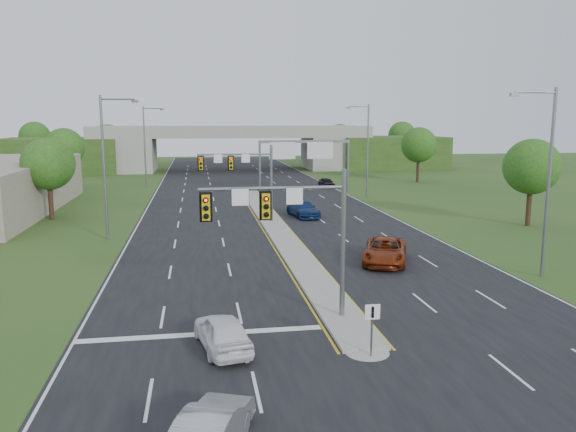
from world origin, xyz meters
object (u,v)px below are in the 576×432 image
(car_silver, at_px, (211,430))
(keep_right_sign, at_px, (372,321))
(signal_mast_near, at_px, (295,221))
(car_far_c, at_px, (327,183))
(car_white, at_px, (222,332))
(sign_gantry, at_px, (303,152))
(car_far_a, at_px, (385,251))
(signal_mast_far, at_px, (246,171))
(overpass, at_px, (232,151))
(car_far_b, at_px, (303,209))

(car_silver, bearing_deg, keep_right_sign, -118.62)
(car_silver, bearing_deg, signal_mast_near, -91.49)
(car_far_c, bearing_deg, car_white, -111.87)
(sign_gantry, distance_m, car_far_a, 35.61)
(signal_mast_far, xyz_separation_m, car_silver, (-4.07, -34.85, -4.02))
(car_far_a, bearing_deg, car_far_c, 103.62)
(keep_right_sign, bearing_deg, car_silver, -139.58)
(signal_mast_near, height_order, overpass, overpass)
(car_far_a, relative_size, car_far_b, 1.10)
(signal_mast_far, distance_m, keep_right_sign, 29.71)
(car_white, bearing_deg, signal_mast_far, -108.49)
(car_far_b, bearing_deg, keep_right_sign, -104.82)
(signal_mast_near, relative_size, car_far_c, 1.82)
(signal_mast_far, distance_m, car_white, 28.11)
(car_far_c, bearing_deg, signal_mast_far, -121.97)
(signal_mast_far, bearing_deg, car_far_b, 26.49)
(signal_mast_near, distance_m, keep_right_sign, 5.94)
(signal_mast_near, relative_size, car_white, 1.65)
(signal_mast_near, bearing_deg, sign_gantry, 78.75)
(signal_mast_far, bearing_deg, signal_mast_near, -90.00)
(signal_mast_far, distance_m, car_far_c, 28.96)
(car_white, xyz_separation_m, car_silver, (-0.66, -7.23, -0.04))
(car_far_a, distance_m, car_far_b, 18.25)
(signal_mast_near, height_order, car_far_a, signal_mast_near)
(keep_right_sign, height_order, car_far_b, keep_right_sign)
(signal_mast_near, distance_m, overpass, 80.11)
(keep_right_sign, height_order, car_white, keep_right_sign)
(sign_gantry, relative_size, car_far_c, 3.01)
(signal_mast_near, relative_size, sign_gantry, 0.60)
(car_white, distance_m, car_far_a, 16.54)
(keep_right_sign, bearing_deg, sign_gantry, 82.30)
(car_far_c, bearing_deg, car_far_b, -112.97)
(overpass, distance_m, car_far_b, 52.43)
(overpass, height_order, car_silver, overpass)
(signal_mast_near, distance_m, car_white, 5.86)
(car_far_c, bearing_deg, car_silver, -110.47)
(signal_mast_far, bearing_deg, car_far_a, -63.45)
(signal_mast_far, xyz_separation_m, sign_gantry, (8.95, 19.99, 0.51))
(car_white, distance_m, car_silver, 7.26)
(car_far_a, xyz_separation_m, car_far_b, (-1.97, 18.15, -0.04))
(signal_mast_near, xyz_separation_m, car_far_a, (7.65, 9.68, -3.91))
(sign_gantry, xyz_separation_m, car_far_c, (4.32, 5.43, -4.56))
(car_far_b, bearing_deg, signal_mast_near, -110.32)
(signal_mast_far, distance_m, car_silver, 35.31)
(car_far_b, distance_m, car_far_c, 23.83)
(overpass, relative_size, car_far_a, 14.01)
(signal_mast_far, relative_size, car_far_a, 1.23)
(signal_mast_near, distance_m, car_silver, 11.39)
(car_far_a, bearing_deg, overpass, 115.84)
(overpass, bearing_deg, signal_mast_near, -91.62)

